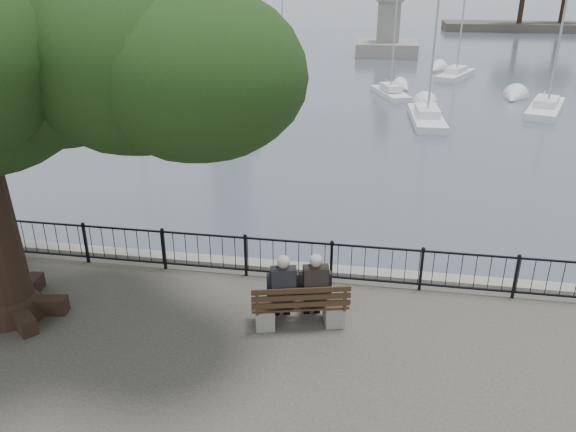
% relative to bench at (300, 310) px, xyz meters
% --- Properties ---
extents(harbor, '(260.00, 260.00, 1.20)m').
position_rel_bench_xyz_m(harbor, '(-0.55, 2.31, -0.86)').
color(harbor, gray).
rests_on(harbor, ground).
extents(railing, '(22.06, 0.06, 1.00)m').
position_rel_bench_xyz_m(railing, '(-0.55, 1.81, 0.20)').
color(railing, black).
rests_on(railing, ground).
extents(bench, '(2.02, 1.04, 1.02)m').
position_rel_bench_xyz_m(bench, '(0.00, 0.00, 0.00)').
color(bench, slate).
rests_on(bench, ground).
extents(person_left, '(0.59, 0.87, 1.62)m').
position_rel_bench_xyz_m(person_left, '(-0.35, 0.02, 0.39)').
color(person_left, black).
rests_on(person_left, ground).
extents(person_right, '(0.59, 0.87, 1.62)m').
position_rel_bench_xyz_m(person_right, '(0.26, 0.18, 0.39)').
color(person_right, black).
rests_on(person_right, ground).
extents(lion_monument, '(5.92, 5.92, 8.76)m').
position_rel_bench_xyz_m(lion_monument, '(1.45, 49.25, 0.83)').
color(lion_monument, gray).
rests_on(lion_monument, ground).
extents(sailboat_a, '(4.04, 6.16, 12.03)m').
position_rel_bench_xyz_m(sailboat_a, '(-12.03, 19.95, -1.02)').
color(sailboat_a, white).
rests_on(sailboat_a, ground).
extents(sailboat_b, '(3.01, 5.39, 11.53)m').
position_rel_bench_xyz_m(sailboat_b, '(-5.61, 17.37, -1.01)').
color(sailboat_b, white).
rests_on(sailboat_b, ground).
extents(sailboat_c, '(1.92, 5.82, 11.89)m').
position_rel_bench_xyz_m(sailboat_c, '(3.82, 21.87, -1.02)').
color(sailboat_c, white).
rests_on(sailboat_c, ground).
extents(sailboat_d, '(3.51, 6.13, 10.67)m').
position_rel_bench_xyz_m(sailboat_d, '(10.87, 25.50, -1.05)').
color(sailboat_d, white).
rests_on(sailboat_d, ground).
extents(sailboat_e, '(2.82, 6.31, 13.18)m').
position_rel_bench_xyz_m(sailboat_e, '(-14.35, 28.05, -1.00)').
color(sailboat_e, white).
rests_on(sailboat_e, ground).
extents(sailboat_f, '(2.80, 4.81, 10.10)m').
position_rel_bench_xyz_m(sailboat_f, '(1.84, 28.70, -1.03)').
color(sailboat_f, white).
rests_on(sailboat_f, ground).
extents(sailboat_g, '(3.65, 5.74, 9.74)m').
position_rel_bench_xyz_m(sailboat_g, '(6.89, 36.94, -1.06)').
color(sailboat_g, white).
rests_on(sailboat_g, ground).
extents(sailboat_h, '(3.41, 5.59, 11.45)m').
position_rel_bench_xyz_m(sailboat_h, '(-7.93, 42.74, -1.02)').
color(sailboat_h, white).
rests_on(sailboat_h, ground).
extents(far_shore, '(30.00, 8.60, 9.18)m').
position_rel_bench_xyz_m(far_shore, '(25.00, 78.77, 2.64)').
color(far_shore, '#3B3731').
rests_on(far_shore, ground).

